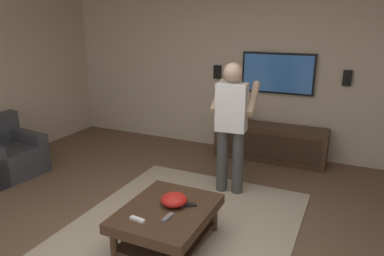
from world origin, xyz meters
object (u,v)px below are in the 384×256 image
at_px(armchair, 5,156).
at_px(person_standing, 232,121).
at_px(remote_black, 189,205).
at_px(wall_speaker_right, 217,72).
at_px(bowl, 174,200).
at_px(remote_grey, 168,217).
at_px(media_console, 270,143).
at_px(vase_round, 242,116).
at_px(wall_speaker_left, 347,78).
at_px(coffee_table, 167,218).
at_px(tv, 278,73).
at_px(remote_white, 137,219).

bearing_deg(armchair, person_standing, 20.77).
distance_m(remote_black, wall_speaker_right, 3.04).
distance_m(bowl, remote_grey, 0.26).
height_order(media_console, vase_round, vase_round).
height_order(media_console, wall_speaker_left, wall_speaker_left).
bearing_deg(coffee_table, person_standing, -6.95).
height_order(tv, person_standing, person_standing).
distance_m(coffee_table, media_console, 2.69).
height_order(media_console, bowl, media_console).
relative_size(coffee_table, person_standing, 0.61).
bearing_deg(bowl, person_standing, -5.84).
height_order(armchair, vase_round, armchair).
xyz_separation_m(armchair, remote_white, (-0.84, -2.76, 0.13)).
distance_m(bowl, remote_black, 0.15).
distance_m(armchair, media_console, 3.89).
height_order(coffee_table, remote_black, remote_black).
height_order(armchair, remote_grey, armchair).
relative_size(media_console, tv, 1.53).
height_order(coffee_table, tv, tv).
relative_size(armchair, tv, 0.80).
height_order(person_standing, remote_grey, person_standing).
distance_m(person_standing, remote_black, 1.33).
relative_size(bowl, wall_speaker_left, 1.16).
bearing_deg(wall_speaker_left, tv, 90.76).
bearing_deg(wall_speaker_right, media_console, -104.33).
height_order(armchair, media_console, armchair).
bearing_deg(vase_round, tv, -61.15).
relative_size(media_console, wall_speaker_right, 7.73).
bearing_deg(remote_white, remote_grey, -141.59).
xyz_separation_m(armchair, person_standing, (0.82, -3.05, 0.65)).
height_order(media_console, tv, tv).
relative_size(bowl, wall_speaker_right, 1.16).
bearing_deg(remote_grey, media_console, -0.78).
xyz_separation_m(person_standing, wall_speaker_left, (1.57, -1.19, 0.38)).
bearing_deg(tv, wall_speaker_left, 90.76).
distance_m(remote_grey, wall_speaker_left, 3.45).
distance_m(remote_white, wall_speaker_right, 3.38).
height_order(remote_white, remote_black, same).
relative_size(person_standing, vase_round, 7.45).
xyz_separation_m(tv, wall_speaker_right, (0.01, 0.99, -0.04)).
bearing_deg(coffee_table, wall_speaker_right, 12.18).
bearing_deg(coffee_table, armchair, 79.58).
bearing_deg(wall_speaker_left, armchair, 119.39).
distance_m(coffee_table, wall_speaker_right, 3.15).
bearing_deg(wall_speaker_left, vase_round, 100.48).
xyz_separation_m(tv, remote_black, (-2.78, 0.19, -0.91)).
distance_m(remote_white, remote_grey, 0.27).
relative_size(coffee_table, bowl, 3.91).
bearing_deg(remote_black, bowl, 168.27).
bearing_deg(vase_round, wall_speaker_left, -79.52).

